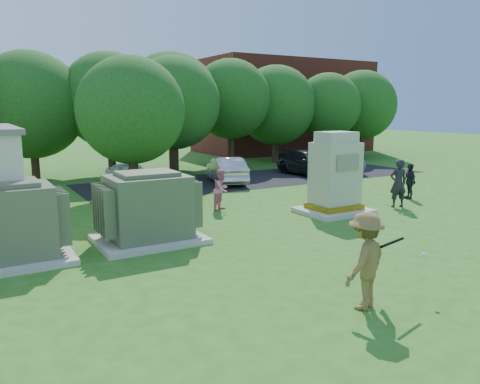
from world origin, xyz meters
TOP-DOWN VIEW (x-y plane):
  - ground at (0.00, 0.00)m, footprint 120.00×120.00m
  - brick_building at (18.00, 27.00)m, footprint 15.00×8.00m
  - parking_strip at (7.00, 13.50)m, footprint 20.00×6.00m
  - transformer_left at (-6.50, 4.50)m, footprint 3.00×2.40m
  - transformer_right at (-2.80, 4.50)m, footprint 3.00×2.40m
  - generator_cabinet at (4.45, 4.66)m, footprint 2.48×2.03m
  - picnic_table at (-0.26, 9.13)m, footprint 1.54×1.15m
  - batter at (-0.75, -2.07)m, footprint 1.40×1.08m
  - person_by_generator at (7.33, 4.21)m, footprint 0.81×0.66m
  - person_at_picnic at (1.08, 7.26)m, footprint 0.97×0.92m
  - person_walking_right at (9.15, 5.18)m, footprint 0.69×0.97m
  - car_white at (-0.46, 13.70)m, footprint 1.91×3.88m
  - car_silver_a at (4.41, 12.94)m, footprint 2.52×4.37m
  - car_dark at (10.02, 12.99)m, footprint 2.04×4.94m
  - car_silver_b at (12.11, 13.54)m, footprint 2.59×4.71m
  - batting_equipment at (-0.09, -2.16)m, footprint 1.51×0.26m
  - tree_row at (1.75, 18.50)m, footprint 41.30×13.30m

SIDE VIEW (x-z plane):
  - ground at x=0.00m, z-range 0.00..0.00m
  - parking_strip at x=7.00m, z-range 0.00..0.01m
  - picnic_table at x=-0.26m, z-range 0.08..0.74m
  - car_silver_b at x=12.11m, z-range 0.00..1.25m
  - car_white at x=-0.46m, z-range 0.00..1.27m
  - car_silver_a at x=4.41m, z-range 0.00..1.36m
  - car_dark at x=10.02m, z-range 0.00..1.43m
  - person_walking_right at x=9.15m, z-range 0.00..1.53m
  - person_at_picnic at x=1.08m, z-range 0.00..1.59m
  - person_by_generator at x=7.33m, z-range 0.00..1.90m
  - batter at x=-0.75m, z-range 0.00..1.92m
  - transformer_left at x=-6.50m, z-range -0.07..2.00m
  - transformer_right at x=-2.80m, z-range -0.07..2.00m
  - batting_equipment at x=-0.09m, z-range 0.96..1.42m
  - generator_cabinet at x=4.45m, z-range -0.19..2.83m
  - brick_building at x=18.00m, z-range 0.00..8.00m
  - tree_row at x=1.75m, z-range 0.50..7.80m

